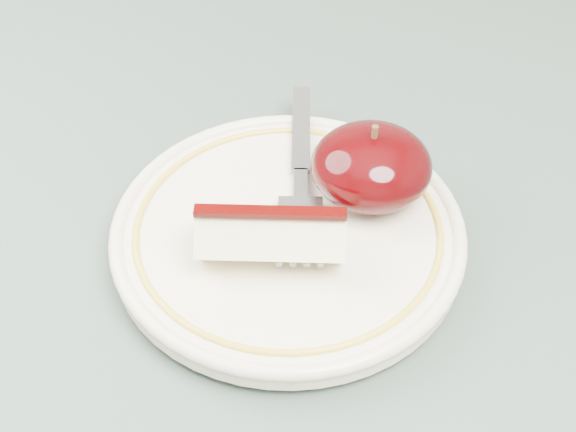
{
  "coord_description": "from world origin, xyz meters",
  "views": [
    {
      "loc": [
        0.01,
        -0.31,
        1.11
      ],
      "look_at": [
        0.01,
        0.02,
        0.78
      ],
      "focal_mm": 50.0,
      "sensor_mm": 36.0,
      "label": 1
    }
  ],
  "objects_px": {
    "apple_half": "(371,166)",
    "fork": "(301,172)",
    "plate": "(288,232)",
    "table": "(267,361)"
  },
  "relations": [
    {
      "from": "apple_half",
      "to": "fork",
      "type": "relative_size",
      "value": 0.44
    },
    {
      "from": "plate",
      "to": "apple_half",
      "type": "distance_m",
      "value": 0.06
    },
    {
      "from": "table",
      "to": "plate",
      "type": "height_order",
      "value": "plate"
    },
    {
      "from": "table",
      "to": "plate",
      "type": "relative_size",
      "value": 4.22
    },
    {
      "from": "table",
      "to": "apple_half",
      "type": "height_order",
      "value": "apple_half"
    },
    {
      "from": "plate",
      "to": "apple_half",
      "type": "xyz_separation_m",
      "value": [
        0.05,
        0.03,
        0.03
      ]
    },
    {
      "from": "plate",
      "to": "table",
      "type": "bearing_deg",
      "value": -122.31
    },
    {
      "from": "table",
      "to": "apple_half",
      "type": "bearing_deg",
      "value": 38.01
    },
    {
      "from": "plate",
      "to": "fork",
      "type": "height_order",
      "value": "fork"
    },
    {
      "from": "table",
      "to": "plate",
      "type": "bearing_deg",
      "value": 57.69
    }
  ]
}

